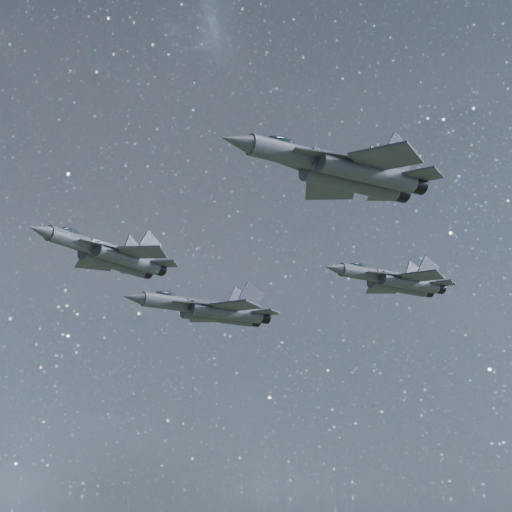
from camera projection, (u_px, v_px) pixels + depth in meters
jet_lead at (110, 255)px, 74.79m from camera, size 16.46×10.99×4.17m
jet_left at (211, 310)px, 93.79m from camera, size 19.51×13.86×4.96m
jet_right at (344, 170)px, 63.86m from camera, size 19.55×13.80×4.95m
jet_slot at (395, 281)px, 87.29m from camera, size 16.54×11.73×4.20m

